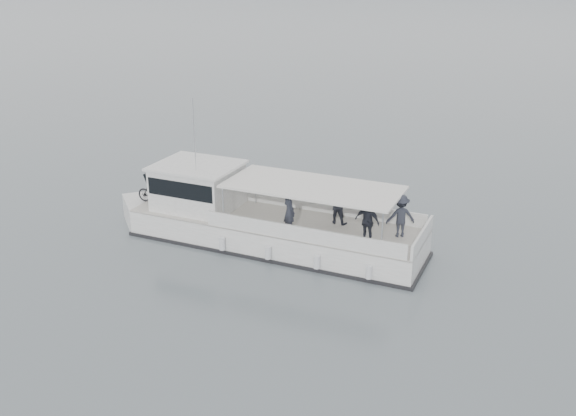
% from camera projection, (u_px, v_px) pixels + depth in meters
% --- Properties ---
extents(ground, '(1400.00, 1400.00, 0.00)m').
position_uv_depth(ground, '(239.00, 247.00, 24.81)').
color(ground, '#505A5E').
rests_on(ground, ground).
extents(tour_boat, '(13.15, 4.49, 5.47)m').
position_uv_depth(tour_boat, '(249.00, 219.00, 25.10)').
color(tour_boat, white).
rests_on(tour_boat, ground).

